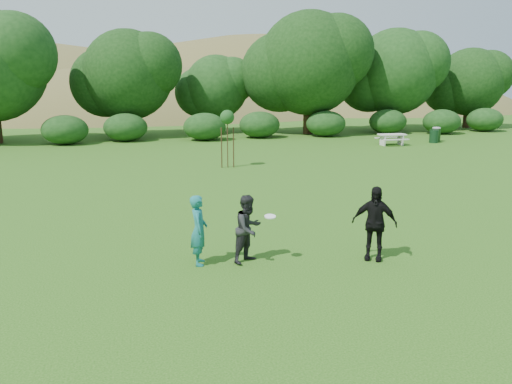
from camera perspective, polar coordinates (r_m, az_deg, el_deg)
ground at (r=11.94m, az=3.23°, el=-8.25°), size 120.00×120.00×0.00m
player_teal at (r=11.76m, az=-6.56°, el=-4.35°), size 0.47×0.65×1.67m
player_grey at (r=11.85m, az=-0.87°, el=-4.21°), size 1.01×0.97×1.64m
player_black at (r=12.30m, az=13.36°, el=-3.49°), size 1.14×0.92×1.82m
trash_can_near at (r=37.03m, az=19.65°, el=6.01°), size 0.60×0.60×0.90m
frisbee at (r=11.68m, az=1.63°, el=-2.82°), size 0.27×0.27×0.07m
sapling at (r=24.70m, az=-3.31°, el=8.36°), size 0.70×0.70×2.85m
picnic_table at (r=34.76m, az=15.27°, el=6.03°), size 1.80×1.48×0.76m
trash_can_lidded at (r=37.84m, az=19.90°, el=6.26°), size 0.60×0.60×1.05m
hillside at (r=80.85m, az=-10.73°, el=0.84°), size 150.00×72.00×52.00m
tree_row at (r=39.91m, az=-3.76°, el=13.50°), size 53.92×10.38×9.62m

